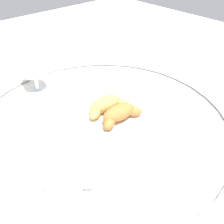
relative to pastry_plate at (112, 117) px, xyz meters
The scene contains 9 objects.
ground_plane 0.03m from the pastry_plate, 27.92° to the right, with size 2.20×2.20×0.00m, color silver.
table_chrome_rim 0.03m from the pastry_plate, 27.92° to the right, with size 0.74×0.74×0.02m, color silver.
pastry_plate is the anchor object (origin of this frame).
croissant_large 0.04m from the pastry_plate, 88.83° to the right, with size 0.14×0.07×0.04m.
croissant_small 0.04m from the pastry_plate, 89.70° to the left, with size 0.14×0.07×0.04m.
coffee_cup_near 0.27m from the pastry_plate, 27.46° to the right, with size 0.14×0.14×0.06m.
coffee_cup_far 0.26m from the pastry_plate, 25.71° to the left, with size 0.14×0.14×0.06m.
juice_glass_left 0.31m from the pastry_plate, 75.30° to the right, with size 0.08×0.08×0.14m.
sugar_packet 0.16m from the pastry_plate, 146.88° to the right, with size 0.05×0.03×0.01m, color white.
Camera 1 is at (0.34, 0.42, 0.44)m, focal length 39.88 mm.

